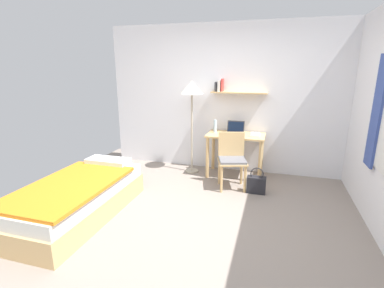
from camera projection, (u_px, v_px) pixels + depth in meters
The scene contains 10 objects.
ground_plane at pixel (197, 222), 3.50m from camera, with size 5.28×5.28×0.00m, color gray.
wall_back at pixel (227, 99), 5.04m from camera, with size 4.40×0.27×2.60m.
bed at pixel (78, 198), 3.59m from camera, with size 0.92×1.89×0.54m.
desk at pixel (236, 143), 4.86m from camera, with size 0.98×0.56×0.75m.
desk_chair at pixel (232, 158), 4.42m from camera, with size 0.53×0.50×0.87m.
standing_lamp at pixel (192, 92), 4.83m from camera, with size 0.40×0.40×1.63m.
laptop at pixel (235, 130), 4.87m from camera, with size 0.30×0.22×0.21m.
water_bottle at pixel (215, 126), 4.93m from camera, with size 0.06×0.06×0.22m, color silver.
book_stack at pixel (255, 135), 4.72m from camera, with size 0.17×0.23×0.05m.
handbag at pixel (256, 184), 4.28m from camera, with size 0.28×0.13×0.40m.
Camera 1 is at (0.83, -3.02, 1.84)m, focal length 26.42 mm.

